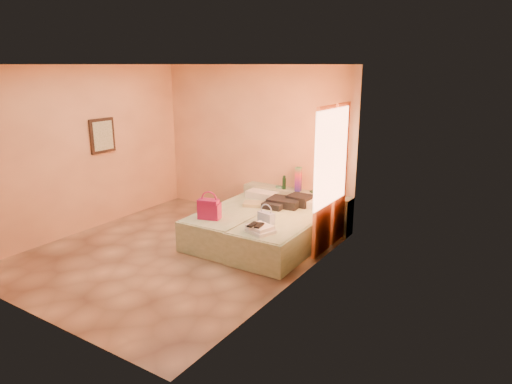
{
  "coord_description": "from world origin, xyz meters",
  "views": [
    {
      "loc": [
        4.58,
        -4.8,
        2.8
      ],
      "look_at": [
        0.93,
        0.85,
        0.91
      ],
      "focal_mm": 32.0,
      "sensor_mm": 36.0,
      "label": 1
    }
  ],
  "objects_px": {
    "flower_vase": "(335,191)",
    "towel_stack": "(260,229)",
    "headboard_ledge": "(296,208)",
    "bed_left": "(238,223)",
    "bed_right": "(285,234)",
    "blue_handbag": "(266,218)",
    "water_bottle": "(284,183)",
    "magenta_handbag": "(209,209)",
    "green_book": "(315,192)"
  },
  "relations": [
    {
      "from": "headboard_ledge",
      "to": "bed_left",
      "type": "xyz_separation_m",
      "value": [
        -0.54,
        -1.05,
        -0.08
      ]
    },
    {
      "from": "bed_right",
      "to": "blue_handbag",
      "type": "xyz_separation_m",
      "value": [
        -0.14,
        -0.34,
        0.34
      ]
    },
    {
      "from": "green_book",
      "to": "towel_stack",
      "type": "relative_size",
      "value": 0.49
    },
    {
      "from": "bed_left",
      "to": "green_book",
      "type": "distance_m",
      "value": 1.47
    },
    {
      "from": "green_book",
      "to": "towel_stack",
      "type": "distance_m",
      "value": 1.83
    },
    {
      "from": "bed_left",
      "to": "blue_handbag",
      "type": "relative_size",
      "value": 7.5
    },
    {
      "from": "bed_left",
      "to": "green_book",
      "type": "relative_size",
      "value": 11.72
    },
    {
      "from": "bed_left",
      "to": "water_bottle",
      "type": "bearing_deg",
      "value": 72.06
    },
    {
      "from": "towel_stack",
      "to": "bed_left",
      "type": "bearing_deg",
      "value": 141.47
    },
    {
      "from": "bed_left",
      "to": "towel_stack",
      "type": "relative_size",
      "value": 5.71
    },
    {
      "from": "water_bottle",
      "to": "magenta_handbag",
      "type": "bearing_deg",
      "value": -103.09
    },
    {
      "from": "water_bottle",
      "to": "flower_vase",
      "type": "bearing_deg",
      "value": -0.64
    },
    {
      "from": "magenta_handbag",
      "to": "towel_stack",
      "type": "height_order",
      "value": "magenta_handbag"
    },
    {
      "from": "bed_left",
      "to": "green_book",
      "type": "xyz_separation_m",
      "value": [
        0.89,
        1.1,
        0.41
      ]
    },
    {
      "from": "flower_vase",
      "to": "towel_stack",
      "type": "distance_m",
      "value": 1.79
    },
    {
      "from": "bed_left",
      "to": "bed_right",
      "type": "xyz_separation_m",
      "value": [
        0.9,
        0.0,
        0.0
      ]
    },
    {
      "from": "green_book",
      "to": "towel_stack",
      "type": "xyz_separation_m",
      "value": [
        0.02,
        -1.82,
        -0.11
      ]
    },
    {
      "from": "bed_right",
      "to": "bed_left",
      "type": "bearing_deg",
      "value": 178.53
    },
    {
      "from": "bed_right",
      "to": "water_bottle",
      "type": "bearing_deg",
      "value": 118.93
    },
    {
      "from": "water_bottle",
      "to": "flower_vase",
      "type": "xyz_separation_m",
      "value": [
        0.98,
        -0.01,
        0.0
      ]
    },
    {
      "from": "bed_left",
      "to": "water_bottle",
      "type": "relative_size",
      "value": 8.5
    },
    {
      "from": "towel_stack",
      "to": "blue_handbag",
      "type": "bearing_deg",
      "value": 110.06
    },
    {
      "from": "towel_stack",
      "to": "green_book",
      "type": "bearing_deg",
      "value": 90.64
    },
    {
      "from": "flower_vase",
      "to": "water_bottle",
      "type": "bearing_deg",
      "value": 179.36
    },
    {
      "from": "bed_right",
      "to": "magenta_handbag",
      "type": "height_order",
      "value": "magenta_handbag"
    },
    {
      "from": "water_bottle",
      "to": "blue_handbag",
      "type": "bearing_deg",
      "value": -71.23
    },
    {
      "from": "water_bottle",
      "to": "towel_stack",
      "type": "relative_size",
      "value": 0.67
    },
    {
      "from": "magenta_handbag",
      "to": "blue_handbag",
      "type": "bearing_deg",
      "value": 1.64
    },
    {
      "from": "bed_right",
      "to": "blue_handbag",
      "type": "height_order",
      "value": "blue_handbag"
    },
    {
      "from": "water_bottle",
      "to": "green_book",
      "type": "height_order",
      "value": "water_bottle"
    },
    {
      "from": "headboard_ledge",
      "to": "flower_vase",
      "type": "bearing_deg",
      "value": -2.77
    },
    {
      "from": "bed_left",
      "to": "magenta_handbag",
      "type": "relative_size",
      "value": 6.0
    },
    {
      "from": "green_book",
      "to": "flower_vase",
      "type": "xyz_separation_m",
      "value": [
        0.4,
        -0.09,
        0.11
      ]
    },
    {
      "from": "bed_right",
      "to": "towel_stack",
      "type": "distance_m",
      "value": 0.78
    },
    {
      "from": "water_bottle",
      "to": "bed_left",
      "type": "bearing_deg",
      "value": -106.47
    },
    {
      "from": "blue_handbag",
      "to": "towel_stack",
      "type": "relative_size",
      "value": 0.76
    },
    {
      "from": "bed_left",
      "to": "blue_handbag",
      "type": "distance_m",
      "value": 0.9
    },
    {
      "from": "bed_left",
      "to": "flower_vase",
      "type": "bearing_deg",
      "value": 36.87
    },
    {
      "from": "headboard_ledge",
      "to": "blue_handbag",
      "type": "xyz_separation_m",
      "value": [
        0.23,
        -1.39,
        0.26
      ]
    },
    {
      "from": "bed_right",
      "to": "green_book",
      "type": "bearing_deg",
      "value": 89.5
    },
    {
      "from": "green_book",
      "to": "magenta_handbag",
      "type": "relative_size",
      "value": 0.51
    },
    {
      "from": "water_bottle",
      "to": "blue_handbag",
      "type": "distance_m",
      "value": 1.46
    },
    {
      "from": "green_book",
      "to": "flower_vase",
      "type": "bearing_deg",
      "value": 11.19
    },
    {
      "from": "magenta_handbag",
      "to": "headboard_ledge",
      "type": "bearing_deg",
      "value": 52.69
    },
    {
      "from": "headboard_ledge",
      "to": "flower_vase",
      "type": "xyz_separation_m",
      "value": [
        0.75,
        -0.04,
        0.45
      ]
    },
    {
      "from": "headboard_ledge",
      "to": "towel_stack",
      "type": "distance_m",
      "value": 1.82
    },
    {
      "from": "water_bottle",
      "to": "blue_handbag",
      "type": "xyz_separation_m",
      "value": [
        0.46,
        -1.37,
        -0.18
      ]
    },
    {
      "from": "green_book",
      "to": "water_bottle",
      "type": "bearing_deg",
      "value": -148.91
    },
    {
      "from": "water_bottle",
      "to": "towel_stack",
      "type": "xyz_separation_m",
      "value": [
        0.6,
        -1.75,
        -0.22
      ]
    },
    {
      "from": "water_bottle",
      "to": "magenta_handbag",
      "type": "relative_size",
      "value": 0.71
    }
  ]
}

